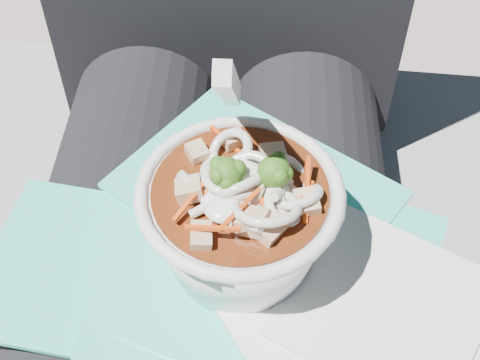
{
  "coord_description": "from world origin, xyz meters",
  "views": [
    {
      "loc": [
        0.04,
        -0.28,
        1.0
      ],
      "look_at": [
        0.03,
        -0.02,
        0.69
      ],
      "focal_mm": 50.0,
      "sensor_mm": 36.0,
      "label": 1
    }
  ],
  "objects_px": {
    "person_body": "(216,189)",
    "stone_ledge": "(226,312)",
    "lap": "(208,297)",
    "udon_bowl": "(241,215)",
    "plastic_bag": "(222,278)"
  },
  "relations": [
    {
      "from": "person_body",
      "to": "stone_ledge",
      "type": "bearing_deg",
      "value": 90.0
    },
    {
      "from": "lap",
      "to": "udon_bowl",
      "type": "bearing_deg",
      "value": -33.04
    },
    {
      "from": "stone_ledge",
      "to": "udon_bowl",
      "type": "relative_size",
      "value": 5.54
    },
    {
      "from": "plastic_bag",
      "to": "stone_ledge",
      "type": "bearing_deg",
      "value": 94.79
    },
    {
      "from": "stone_ledge",
      "to": "lap",
      "type": "distance_m",
      "value": 0.33
    },
    {
      "from": "lap",
      "to": "person_body",
      "type": "xyz_separation_m",
      "value": [
        -0.0,
        0.09,
        0.03
      ]
    },
    {
      "from": "plastic_bag",
      "to": "lap",
      "type": "bearing_deg",
      "value": 115.02
    },
    {
      "from": "plastic_bag",
      "to": "person_body",
      "type": "bearing_deg",
      "value": 96.98
    },
    {
      "from": "lap",
      "to": "person_body",
      "type": "bearing_deg",
      "value": 90.0
    },
    {
      "from": "stone_ledge",
      "to": "plastic_bag",
      "type": "xyz_separation_m",
      "value": [
        0.02,
        -0.18,
        0.38
      ]
    },
    {
      "from": "person_body",
      "to": "plastic_bag",
      "type": "xyz_separation_m",
      "value": [
        0.02,
        -0.13,
        0.05
      ]
    },
    {
      "from": "stone_ledge",
      "to": "udon_bowl",
      "type": "bearing_deg",
      "value": -80.59
    },
    {
      "from": "plastic_bag",
      "to": "udon_bowl",
      "type": "bearing_deg",
      "value": 49.57
    },
    {
      "from": "person_body",
      "to": "udon_bowl",
      "type": "distance_m",
      "value": 0.16
    },
    {
      "from": "lap",
      "to": "person_body",
      "type": "distance_m",
      "value": 0.1
    }
  ]
}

